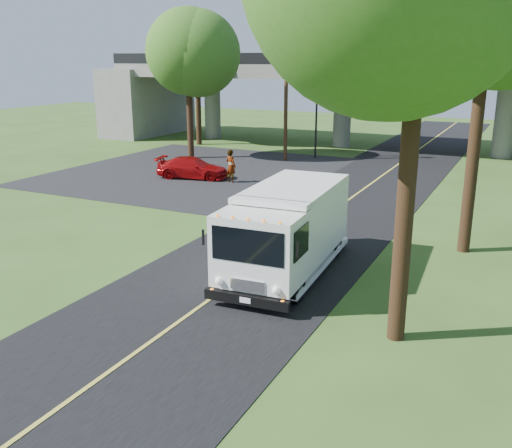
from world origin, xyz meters
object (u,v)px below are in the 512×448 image
Objects in this scene: tree_left_lot at (189,43)px; red_sedan at (193,168)px; tree_left_far at (198,51)px; pedestrian at (231,166)px; step_van at (287,228)px; utility_pole at (286,94)px; traffic_signal at (316,113)px.

tree_left_lot is 2.44× the size of red_sedan.
tree_left_far is 16.51m from pedestrian.
red_sedan is at bearing -57.45° from tree_left_lot.
red_sedan is at bearing -60.39° from tree_left_far.
step_van reaches higher than pedestrian.
step_van is 1.62× the size of red_sedan.
red_sedan is at bearing 129.75° from step_van.
red_sedan is (-2.54, -8.05, -3.97)m from utility_pole.
tree_left_far is at bearing 170.35° from traffic_signal.
red_sedan is (6.75, -11.88, -6.82)m from tree_left_far.
utility_pole is 1.29× the size of step_van.
tree_left_lot is 6.72m from tree_left_far.
utility_pole is at bearing 110.05° from step_van.
utility_pole reaches higher than pedestrian.
tree_left_lot is 1.50× the size of step_van.
utility_pole is 9.32m from red_sedan.
tree_left_lot reaches higher than traffic_signal.
tree_left_lot is at bearing -63.43° from tree_left_far.
step_van is (14.96, -17.85, -6.34)m from tree_left_lot.
tree_left_lot is 10.08m from red_sedan.
tree_left_far is 5.19× the size of pedestrian.
traffic_signal is 0.50× the size of tree_left_lot.
tree_left_lot reaches higher than pedestrian.
traffic_signal is at bearing 104.67° from step_van.
pedestrian is (9.38, -11.93, -6.50)m from tree_left_far.
red_sedan is at bearing -107.53° from utility_pole.
tree_left_lot is at bearing -161.03° from utility_pole.
pedestrian is (6.38, -5.93, -6.95)m from tree_left_lot.
tree_left_lot is 5.51× the size of pedestrian.
traffic_signal reaches higher than step_van.
utility_pole is at bearing -71.32° from pedestrian.
tree_left_lot is 1.06× the size of tree_left_far.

